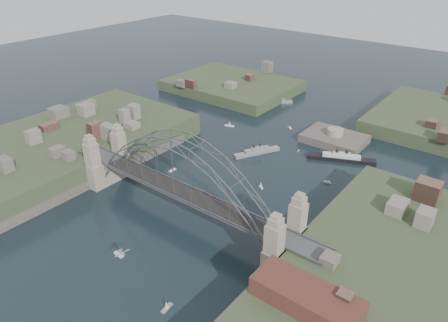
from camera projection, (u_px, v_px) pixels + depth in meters
ground at (184, 217)px, 113.02m from camera, size 500.00×500.00×0.00m
bridge at (182, 179)px, 107.18m from camera, size 84.00×13.80×24.60m
shore_west at (62, 153)px, 143.15m from camera, size 50.50×90.00×12.00m
shore_east at (397, 316)px, 81.02m from camera, size 50.50×90.00×12.00m
headland_nw at (232, 89)px, 208.53m from camera, size 60.00×45.00×9.00m
fort_island at (334, 143)px, 155.26m from camera, size 22.00×16.00×9.40m
wharf_shed at (306, 297)px, 74.71m from camera, size 20.00×8.00×4.00m
naval_cruiser_near at (257, 152)px, 146.34m from camera, size 10.24×16.49×5.23m
naval_cruiser_far at (276, 101)px, 191.93m from camera, size 13.07×11.98×5.26m
ocean_liner at (341, 158)px, 141.85m from camera, size 22.38×12.30×5.67m
aeroplane at (122, 252)px, 89.65m from camera, size 1.99×3.62×0.53m
small_boat_a at (172, 170)px, 135.87m from camera, size 0.92×2.78×0.45m
small_boat_b at (261, 185)px, 126.04m from camera, size 2.01×1.45×2.38m
small_boat_c at (119, 255)px, 99.44m from camera, size 2.94×1.06×0.45m
small_boat_d at (327, 182)px, 128.88m from camera, size 2.52×1.29×1.43m
small_boat_e at (229, 125)px, 168.07m from camera, size 4.13×2.36×2.38m
small_boat_f at (298, 151)px, 148.24m from camera, size 0.89×1.85×0.45m
small_boat_g at (167, 306)px, 84.70m from camera, size 1.34×3.09×2.38m
small_boat_h at (290, 128)px, 166.34m from camera, size 2.31×1.82×1.43m
small_boat_i at (317, 222)px, 110.93m from camera, size 1.93×2.08×0.45m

